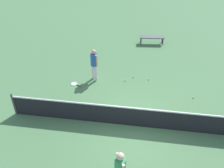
% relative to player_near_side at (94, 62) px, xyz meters
% --- Properties ---
extents(ground_plane, '(40.00, 40.00, 0.00)m').
position_rel_player_near_side_xyz_m(ground_plane, '(-2.18, 2.97, -1.01)').
color(ground_plane, '#4C7A4C').
extents(court_net, '(10.09, 0.09, 1.07)m').
position_rel_player_near_side_xyz_m(court_net, '(-2.18, 2.97, -0.51)').
color(court_net, '#4C4C51').
rests_on(court_net, ground_plane).
extents(player_near_side, '(0.48, 0.48, 1.70)m').
position_rel_player_near_side_xyz_m(player_near_side, '(0.00, 0.00, 0.00)').
color(player_near_side, white).
rests_on(player_near_side, ground_plane).
extents(tennis_racket_near_player, '(0.60, 0.42, 0.03)m').
position_rel_player_near_side_xyz_m(tennis_racket_near_player, '(0.91, 0.56, -1.00)').
color(tennis_racket_near_player, white).
rests_on(tennis_racket_near_player, ground_plane).
extents(tennis_ball_near_player, '(0.07, 0.07, 0.07)m').
position_rel_player_near_side_xyz_m(tennis_ball_near_player, '(-1.52, -0.06, -0.98)').
color(tennis_ball_near_player, '#C6E033').
rests_on(tennis_ball_near_player, ground_plane).
extents(tennis_ball_by_net, '(0.07, 0.07, 0.07)m').
position_rel_player_near_side_xyz_m(tennis_ball_by_net, '(-1.92, -0.42, -0.98)').
color(tennis_ball_by_net, '#C6E033').
rests_on(tennis_ball_by_net, ground_plane).
extents(tennis_ball_midcourt, '(0.07, 0.07, 0.07)m').
position_rel_player_near_side_xyz_m(tennis_ball_midcourt, '(-4.78, 0.83, -0.98)').
color(tennis_ball_midcourt, '#C6E033').
rests_on(tennis_ball_midcourt, ground_plane).
extents(tennis_ball_baseline, '(0.07, 0.07, 0.07)m').
position_rel_player_near_side_xyz_m(tennis_ball_baseline, '(-2.70, -0.33, -0.98)').
color(tennis_ball_baseline, '#C6E033').
rests_on(tennis_ball_baseline, ground_plane).
extents(tennis_ball_stray_left, '(0.07, 0.07, 0.07)m').
position_rel_player_near_side_xyz_m(tennis_ball_stray_left, '(-4.15, 2.19, -0.98)').
color(tennis_ball_stray_left, '#C6E033').
rests_on(tennis_ball_stray_left, ground_plane).
extents(courtside_bench, '(1.53, 0.55, 0.48)m').
position_rel_player_near_side_xyz_m(courtside_bench, '(-2.76, -4.30, -0.59)').
color(courtside_bench, '#595960').
rests_on(courtside_bench, ground_plane).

